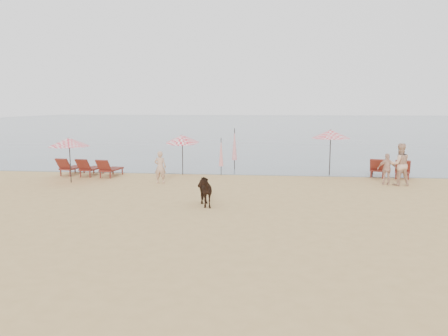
{
  "coord_description": "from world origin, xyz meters",
  "views": [
    {
      "loc": [
        1.98,
        -13.15,
        3.74
      ],
      "look_at": [
        0.0,
        5.0,
        1.1
      ],
      "focal_mm": 35.0,
      "sensor_mm": 36.0,
      "label": 1
    }
  ],
  "objects_px": {
    "cow": "(203,190)",
    "beachgoer_left": "(160,167)",
    "beachgoer_right_a": "(400,164)",
    "beachgoer_right_b": "(387,169)",
    "umbrella_closed_left": "(235,144)",
    "lounger_cluster_right": "(390,168)",
    "umbrella_open_right": "(331,134)",
    "umbrella_closed_right": "(221,152)",
    "umbrella_open_left_a": "(69,142)",
    "lounger_cluster_left": "(89,167)",
    "umbrella_open_left_b": "(182,139)"
  },
  "relations": [
    {
      "from": "umbrella_closed_right",
      "to": "beachgoer_right_b",
      "type": "height_order",
      "value": "umbrella_closed_right"
    },
    {
      "from": "umbrella_open_left_a",
      "to": "umbrella_open_left_b",
      "type": "xyz_separation_m",
      "value": [
        4.92,
        3.01,
        -0.03
      ]
    },
    {
      "from": "cow",
      "to": "umbrella_closed_left",
      "type": "bearing_deg",
      "value": 65.37
    },
    {
      "from": "umbrella_open_left_a",
      "to": "umbrella_closed_right",
      "type": "relative_size",
      "value": 1.09
    },
    {
      "from": "lounger_cluster_left",
      "to": "beachgoer_right_b",
      "type": "height_order",
      "value": "beachgoer_right_b"
    },
    {
      "from": "lounger_cluster_left",
      "to": "umbrella_closed_right",
      "type": "distance_m",
      "value": 7.04
    },
    {
      "from": "umbrella_open_left_a",
      "to": "umbrella_open_left_b",
      "type": "distance_m",
      "value": 5.77
    },
    {
      "from": "beachgoer_right_b",
      "to": "umbrella_closed_left",
      "type": "bearing_deg",
      "value": -21.85
    },
    {
      "from": "lounger_cluster_right",
      "to": "umbrella_open_left_a",
      "type": "height_order",
      "value": "umbrella_open_left_a"
    },
    {
      "from": "cow",
      "to": "beachgoer_left",
      "type": "xyz_separation_m",
      "value": [
        -2.78,
        4.54,
        0.17
      ]
    },
    {
      "from": "lounger_cluster_left",
      "to": "umbrella_open_left_a",
      "type": "distance_m",
      "value": 2.47
    },
    {
      "from": "umbrella_open_left_b",
      "to": "umbrella_closed_right",
      "type": "relative_size",
      "value": 1.12
    },
    {
      "from": "umbrella_open_left_a",
      "to": "umbrella_closed_left",
      "type": "height_order",
      "value": "umbrella_closed_left"
    },
    {
      "from": "umbrella_open_right",
      "to": "cow",
      "type": "bearing_deg",
      "value": -119.81
    },
    {
      "from": "umbrella_open_left_b",
      "to": "beachgoer_left",
      "type": "bearing_deg",
      "value": -91.49
    },
    {
      "from": "lounger_cluster_left",
      "to": "umbrella_closed_right",
      "type": "height_order",
      "value": "umbrella_closed_right"
    },
    {
      "from": "cow",
      "to": "beachgoer_right_a",
      "type": "bearing_deg",
      "value": 9.34
    },
    {
      "from": "umbrella_closed_right",
      "to": "beachgoer_right_b",
      "type": "relative_size",
      "value": 1.35
    },
    {
      "from": "lounger_cluster_left",
      "to": "umbrella_closed_left",
      "type": "height_order",
      "value": "umbrella_closed_left"
    },
    {
      "from": "lounger_cluster_right",
      "to": "beachgoer_right_a",
      "type": "height_order",
      "value": "beachgoer_right_a"
    },
    {
      "from": "lounger_cluster_right",
      "to": "umbrella_open_right",
      "type": "bearing_deg",
      "value": -172.3
    },
    {
      "from": "umbrella_closed_right",
      "to": "lounger_cluster_right",
      "type": "bearing_deg",
      "value": 1.01
    },
    {
      "from": "beachgoer_right_b",
      "to": "cow",
      "type": "bearing_deg",
      "value": 39.13
    },
    {
      "from": "umbrella_open_left_a",
      "to": "umbrella_closed_right",
      "type": "bearing_deg",
      "value": 37.07
    },
    {
      "from": "umbrella_open_right",
      "to": "beachgoer_left",
      "type": "relative_size",
      "value": 1.58
    },
    {
      "from": "beachgoer_left",
      "to": "lounger_cluster_right",
      "type": "bearing_deg",
      "value": -167.88
    },
    {
      "from": "umbrella_closed_left",
      "to": "beachgoer_right_a",
      "type": "height_order",
      "value": "umbrella_closed_left"
    },
    {
      "from": "umbrella_open_right",
      "to": "umbrella_closed_left",
      "type": "relative_size",
      "value": 1.02
    },
    {
      "from": "cow",
      "to": "umbrella_open_right",
      "type": "bearing_deg",
      "value": 32.13
    },
    {
      "from": "umbrella_closed_left",
      "to": "umbrella_open_left_b",
      "type": "bearing_deg",
      "value": -143.58
    },
    {
      "from": "umbrella_closed_left",
      "to": "lounger_cluster_left",
      "type": "bearing_deg",
      "value": -158.0
    },
    {
      "from": "umbrella_closed_left",
      "to": "beachgoer_left",
      "type": "xyz_separation_m",
      "value": [
        -3.19,
        -4.67,
        -0.71
      ]
    },
    {
      "from": "umbrella_open_left_b",
      "to": "cow",
      "type": "xyz_separation_m",
      "value": [
        2.24,
        -7.25,
        -1.34
      ]
    },
    {
      "from": "umbrella_open_right",
      "to": "umbrella_closed_right",
      "type": "height_order",
      "value": "umbrella_open_right"
    },
    {
      "from": "beachgoer_left",
      "to": "beachgoer_right_a",
      "type": "relative_size",
      "value": 0.79
    },
    {
      "from": "beachgoer_right_b",
      "to": "beachgoer_right_a",
      "type": "bearing_deg",
      "value": 175.81
    },
    {
      "from": "lounger_cluster_left",
      "to": "beachgoer_left",
      "type": "relative_size",
      "value": 2.08
    },
    {
      "from": "lounger_cluster_right",
      "to": "cow",
      "type": "distance_m",
      "value": 11.4
    },
    {
      "from": "beachgoer_left",
      "to": "beachgoer_right_b",
      "type": "bearing_deg",
      "value": -178.0
    },
    {
      "from": "umbrella_closed_left",
      "to": "beachgoer_right_a",
      "type": "bearing_deg",
      "value": -26.38
    },
    {
      "from": "beachgoer_right_a",
      "to": "beachgoer_right_b",
      "type": "bearing_deg",
      "value": -15.13
    },
    {
      "from": "beachgoer_left",
      "to": "beachgoer_right_a",
      "type": "xyz_separation_m",
      "value": [
        11.29,
        0.65,
        0.21
      ]
    },
    {
      "from": "umbrella_open_left_a",
      "to": "lounger_cluster_right",
      "type": "bearing_deg",
      "value": 25.15
    },
    {
      "from": "lounger_cluster_left",
      "to": "lounger_cluster_right",
      "type": "height_order",
      "value": "lounger_cluster_right"
    },
    {
      "from": "lounger_cluster_left",
      "to": "cow",
      "type": "height_order",
      "value": "cow"
    },
    {
      "from": "umbrella_closed_left",
      "to": "cow",
      "type": "relative_size",
      "value": 1.68
    },
    {
      "from": "umbrella_open_right",
      "to": "umbrella_closed_left",
      "type": "xyz_separation_m",
      "value": [
        -5.23,
        1.38,
        -0.73
      ]
    },
    {
      "from": "lounger_cluster_left",
      "to": "umbrella_closed_left",
      "type": "distance_m",
      "value": 8.13
    },
    {
      "from": "umbrella_open_left_b",
      "to": "cow",
      "type": "relative_size",
      "value": 1.56
    },
    {
      "from": "umbrella_closed_right",
      "to": "beachgoer_left",
      "type": "distance_m",
      "value": 3.81
    }
  ]
}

